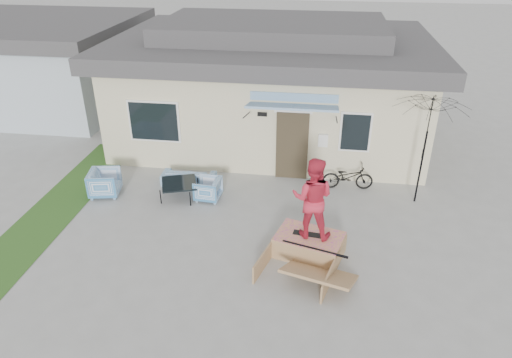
# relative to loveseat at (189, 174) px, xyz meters

# --- Properties ---
(ground) EXTENTS (90.00, 90.00, 0.00)m
(ground) POSITION_rel_loveseat_xyz_m (1.99, -3.66, -0.31)
(ground) COLOR gray
(ground) RESTS_ON ground
(grass_strip) EXTENTS (1.40, 8.00, 0.01)m
(grass_strip) POSITION_rel_loveseat_xyz_m (-3.21, -1.66, -0.31)
(grass_strip) COLOR #264C1B
(grass_strip) RESTS_ON ground
(house) EXTENTS (10.80, 8.49, 4.10)m
(house) POSITION_rel_loveseat_xyz_m (1.99, 4.34, 1.63)
(house) COLOR beige
(house) RESTS_ON ground
(neighbor_house) EXTENTS (8.60, 7.60, 3.50)m
(neighbor_house) POSITION_rel_loveseat_xyz_m (-8.51, 6.34, 1.47)
(neighbor_house) COLOR #A3B0BD
(neighbor_house) RESTS_ON ground
(loveseat) EXTENTS (1.60, 0.50, 0.62)m
(loveseat) POSITION_rel_loveseat_xyz_m (0.00, 0.00, 0.00)
(loveseat) COLOR teal
(loveseat) RESTS_ON ground
(armchair_left) EXTENTS (0.89, 0.93, 0.83)m
(armchair_left) POSITION_rel_loveseat_xyz_m (-2.18, -0.99, 0.10)
(armchair_left) COLOR teal
(armchair_left) RESTS_ON ground
(armchair_right) EXTENTS (0.68, 0.72, 0.70)m
(armchair_right) POSITION_rel_loveseat_xyz_m (0.78, -0.81, 0.04)
(armchair_right) COLOR teal
(armchair_right) RESTS_ON ground
(coffee_table) EXTENTS (1.20, 1.20, 0.46)m
(coffee_table) POSITION_rel_loveseat_xyz_m (-0.04, -0.83, -0.08)
(coffee_table) COLOR black
(coffee_table) RESTS_ON ground
(bicycle) EXTENTS (1.51, 0.64, 0.94)m
(bicycle) POSITION_rel_loveseat_xyz_m (4.67, 0.35, 0.16)
(bicycle) COLOR black
(bicycle) RESTS_ON ground
(patio_umbrella) EXTENTS (2.26, 2.14, 2.20)m
(patio_umbrella) POSITION_rel_loveseat_xyz_m (6.54, -0.12, 1.44)
(patio_umbrella) COLOR black
(patio_umbrella) RESTS_ON ground
(skate_ramp) EXTENTS (1.99, 2.34, 0.50)m
(skate_ramp) POSITION_rel_loveseat_xyz_m (3.69, -2.96, -0.06)
(skate_ramp) COLOR #99734B
(skate_ramp) RESTS_ON ground
(skateboard) EXTENTS (0.81, 0.30, 0.05)m
(skateboard) POSITION_rel_loveseat_xyz_m (3.71, -2.92, 0.21)
(skateboard) COLOR black
(skateboard) RESTS_ON skate_ramp
(skater) EXTENTS (1.02, 0.83, 1.93)m
(skater) POSITION_rel_loveseat_xyz_m (3.71, -2.92, 1.21)
(skater) COLOR #C9283E
(skater) RESTS_ON skateboard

